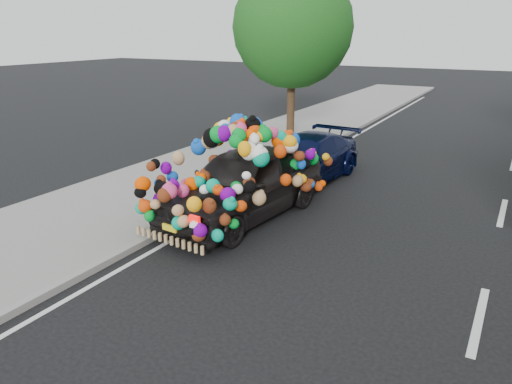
% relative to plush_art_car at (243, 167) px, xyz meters
% --- Properties ---
extents(ground, '(100.00, 100.00, 0.00)m').
position_rel_plush_art_car_xyz_m(ground, '(1.43, -1.99, -1.12)').
color(ground, black).
rests_on(ground, ground).
extents(sidewalk, '(4.00, 60.00, 0.12)m').
position_rel_plush_art_car_xyz_m(sidewalk, '(-2.87, -1.99, -1.06)').
color(sidewalk, gray).
rests_on(sidewalk, ground).
extents(kerb, '(0.15, 60.00, 0.13)m').
position_rel_plush_art_car_xyz_m(kerb, '(-0.92, -1.99, -1.06)').
color(kerb, gray).
rests_on(kerb, ground).
extents(lane_markings, '(6.00, 50.00, 0.01)m').
position_rel_plush_art_car_xyz_m(lane_markings, '(5.03, -1.99, -1.12)').
color(lane_markings, silver).
rests_on(lane_markings, ground).
extents(tree_near_sidewalk, '(4.20, 4.20, 6.13)m').
position_rel_plush_art_car_xyz_m(tree_near_sidewalk, '(-2.37, 7.51, 2.90)').
color(tree_near_sidewalk, '#332114').
rests_on(tree_near_sidewalk, ground).
extents(plush_art_car, '(2.68, 4.92, 2.19)m').
position_rel_plush_art_car_xyz_m(plush_art_car, '(0.00, 0.00, 0.00)').
color(plush_art_car, black).
rests_on(plush_art_car, ground).
extents(navy_sedan, '(2.03, 4.40, 1.24)m').
position_rel_plush_art_car_xyz_m(navy_sedan, '(0.12, 3.10, -0.50)').
color(navy_sedan, black).
rests_on(navy_sedan, ground).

